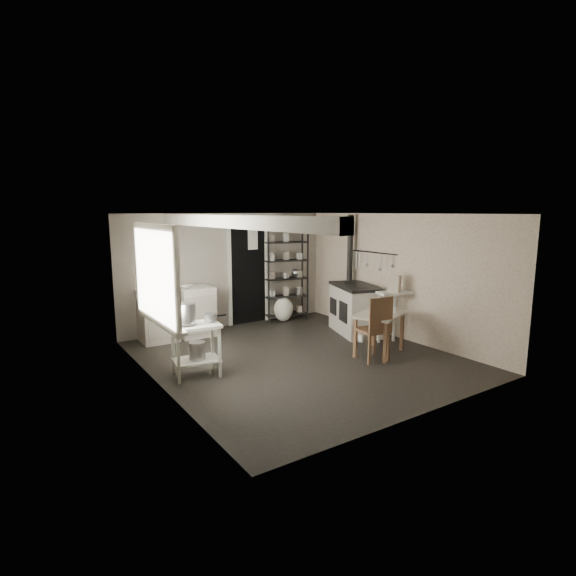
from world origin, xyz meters
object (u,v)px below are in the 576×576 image
chair (373,330)px  shelf_rack (286,276)px  work_table (379,332)px  prep_table (196,349)px  stove (355,311)px  flour_sack (283,310)px  stockpot (186,313)px  base_cabinets (177,314)px

chair → shelf_rack: bearing=91.4°
shelf_rack → work_table: bearing=-77.2°
prep_table → stove: stove is taller
prep_table → shelf_rack: size_ratio=0.39×
stove → flour_sack: bearing=131.1°
stove → flour_sack: 1.70m
chair → stockpot: bearing=170.8°
stockpot → base_cabinets: 2.20m
work_table → base_cabinets: bearing=131.5°
chair → flour_sack: bearing=93.9°
shelf_rack → work_table: size_ratio=2.16×
base_cabinets → flour_sack: size_ratio=2.76×
stockpot → stove: 3.67m
work_table → stove: bearing=65.3°
base_cabinets → stove: base_cabinets is taller
base_cabinets → flour_sack: base_cabinets is taller
base_cabinets → work_table: base_cabinets is taller
chair → stove: bearing=65.9°
stockpot → chair: stockpot is taller
base_cabinets → shelf_rack: shelf_rack is taller
prep_table → stove: bearing=8.2°
flour_sack → work_table: bearing=-88.3°
prep_table → stove: (3.47, 0.50, 0.04)m
work_table → chair: bearing=-153.4°
stockpot → chair: size_ratio=0.28×
prep_table → work_table: prep_table is taller
stove → prep_table: bearing=-152.9°
prep_table → base_cabinets: (0.47, 2.06, 0.06)m
work_table → chair: chair is taller
shelf_rack → chair: size_ratio=1.87×
prep_table → base_cabinets: 2.11m
base_cabinets → chair: (2.14, -2.91, 0.03)m
base_cabinets → stove: (3.00, -1.56, -0.02)m
work_table → flour_sack: bearing=91.7°
prep_table → chair: size_ratio=0.74×
shelf_rack → base_cabinets: bearing=-163.1°
stockpot → chair: 2.91m
work_table → shelf_rack: bearing=88.8°
stockpot → work_table: stockpot is taller
stockpot → base_cabinets: bearing=73.6°
stockpot → stove: stockpot is taller
prep_table → stockpot: stockpot is taller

